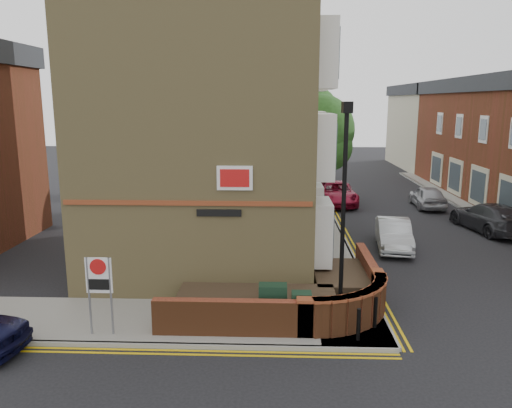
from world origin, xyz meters
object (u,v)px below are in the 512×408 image
object	(u,v)px
lamppost	(343,217)
silver_car_near	(394,234)
utility_cabinet_large	(273,304)
zone_sign	(99,282)

from	to	relation	value
lamppost	silver_car_near	size ratio (longest dim) A/B	1.59
utility_cabinet_large	zone_sign	distance (m)	4.86
lamppost	utility_cabinet_large	xyz separation A→B (m)	(-1.90, 0.10, -2.62)
lamppost	zone_sign	world-z (taller)	lamppost
utility_cabinet_large	silver_car_near	size ratio (longest dim) A/B	0.30
lamppost	silver_car_near	distance (m)	9.31
lamppost	zone_sign	bearing A→B (deg)	-173.93
zone_sign	silver_car_near	xyz separation A→B (m)	(10.00, 8.94, -0.99)
utility_cabinet_large	silver_car_near	xyz separation A→B (m)	(5.30, 8.14, -0.07)
lamppost	utility_cabinet_large	bearing A→B (deg)	176.99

